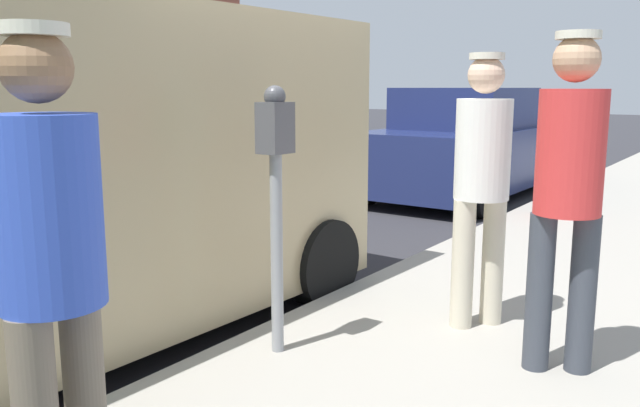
{
  "coord_description": "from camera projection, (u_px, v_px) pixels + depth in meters",
  "views": [
    {
      "loc": [
        3.6,
        -3.44,
        1.66
      ],
      "look_at": [
        1.65,
        -0.66,
        1.05
      ],
      "focal_mm": 36.45,
      "sensor_mm": 36.0,
      "label": 1
    }
  ],
  "objects": [
    {
      "name": "ground_plane",
      "position": [
        197.0,
        301.0,
        5.1
      ],
      "size": [
        80.0,
        80.0,
        0.0
      ],
      "primitive_type": "plane",
      "color": "#2D2D33"
    },
    {
      "name": "parking_meter_near",
      "position": [
        276.0,
        175.0,
        3.6
      ],
      "size": [
        0.14,
        0.18,
        1.52
      ],
      "color": "gray",
      "rests_on": "sidewalk_slab"
    },
    {
      "name": "pedestrian_in_red",
      "position": [
        568.0,
        181.0,
        3.35
      ],
      "size": [
        0.34,
        0.34,
        1.78
      ],
      "color": "#383D47",
      "rests_on": "sidewalk_slab"
    },
    {
      "name": "pedestrian_in_white",
      "position": [
        482.0,
        173.0,
        4.02
      ],
      "size": [
        0.34,
        0.34,
        1.71
      ],
      "color": "beige",
      "rests_on": "sidewalk_slab"
    },
    {
      "name": "pedestrian_in_blue",
      "position": [
        50.0,
        257.0,
        2.07
      ],
      "size": [
        0.34,
        0.35,
        1.7
      ],
      "color": "#726656",
      "rests_on": "sidewalk_slab"
    },
    {
      "name": "parked_sedan_ahead",
      "position": [
        469.0,
        147.0,
        10.01
      ],
      "size": [
        1.98,
        4.42,
        1.65
      ],
      "color": "navy",
      "rests_on": "ground"
    },
    {
      "name": "fire_hydrant",
      "position": [
        549.0,
        181.0,
        7.66
      ],
      "size": [
        0.24,
        0.24,
        0.86
      ],
      "color": "red",
      "rests_on": "sidewalk_slab"
    }
  ]
}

